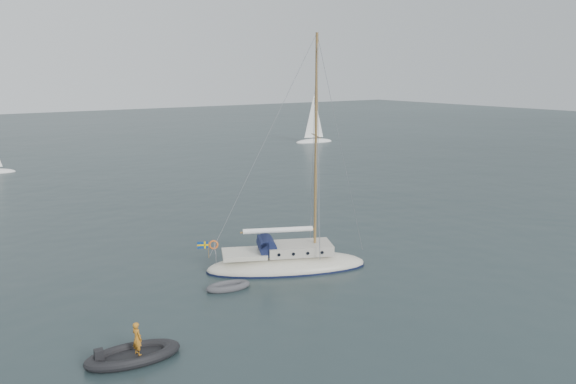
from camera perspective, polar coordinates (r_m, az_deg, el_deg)
ground at (r=34.09m, az=1.01°, el=-8.19°), size 300.00×300.00×0.00m
sailboat at (r=34.35m, az=-0.11°, el=-6.07°), size 10.29×3.08×14.66m
dinghy at (r=31.76m, az=-6.11°, el=-9.52°), size 2.53×1.14×0.36m
rib at (r=25.32m, az=-15.50°, el=-15.59°), size 4.02×1.83×1.67m
distant_yacht_b at (r=95.42m, az=2.66°, el=7.35°), size 6.78×3.62×8.98m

